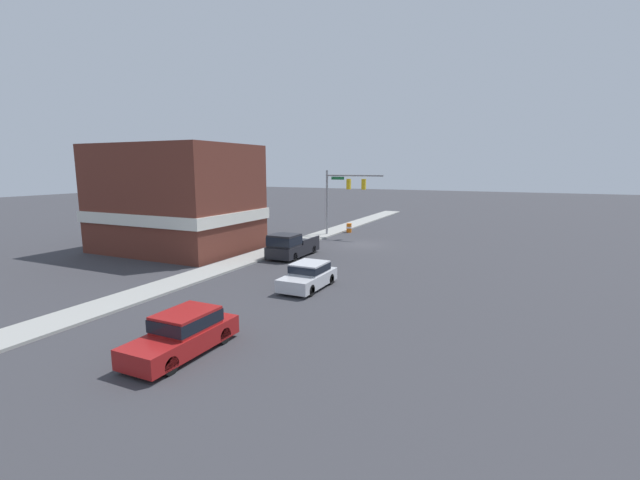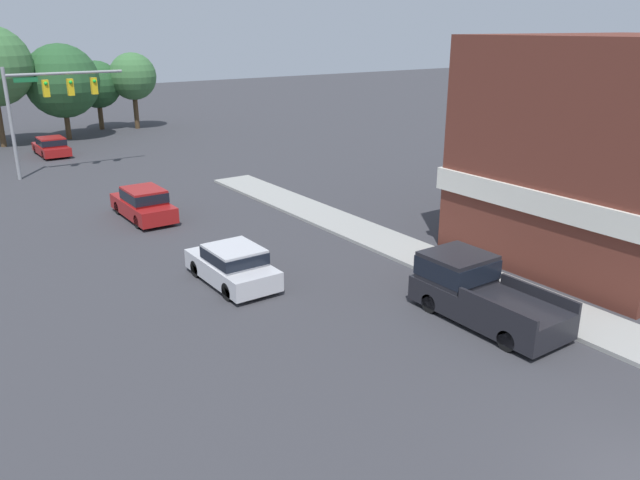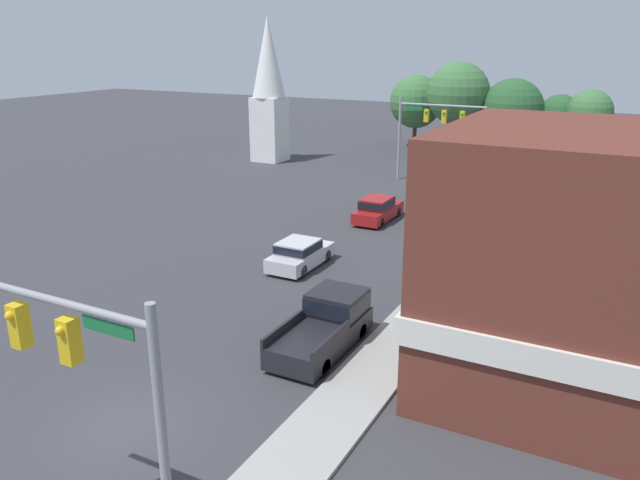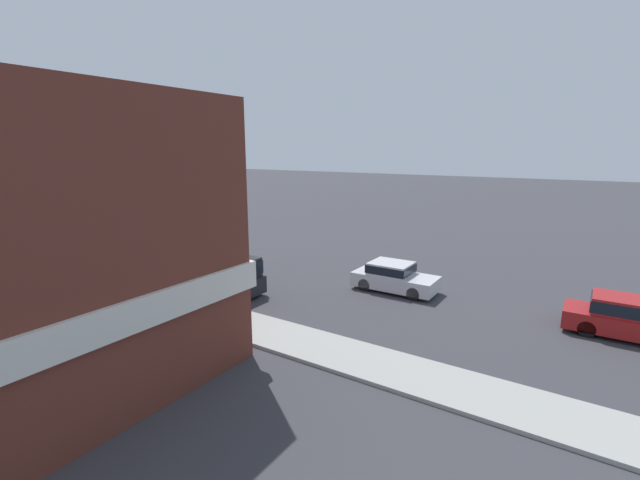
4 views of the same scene
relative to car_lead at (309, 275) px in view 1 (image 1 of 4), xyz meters
The scene contains 8 objects.
ground_plane 15.09m from the car_lead, 82.26° to the right, with size 200.00×200.00×0.00m, color #38383D.
sidewalk_curb 16.83m from the car_lead, 62.63° to the right, with size 2.40×60.00×0.14m.
near_signal_assembly 19.89m from the car_lead, 73.68° to the right, with size 6.12×0.49×6.74m.
car_lead is the anchor object (origin of this frame).
car_second_ahead 10.02m from the car_lead, 88.63° to the left, with size 1.83×4.72×1.60m.
pickup_truck_parked 8.86m from the car_lead, 53.59° to the right, with size 2.15×5.21×1.97m.
construction_barrel 22.26m from the car_lead, 74.55° to the right, with size 0.57×0.57×1.00m.
corner_brick_building 17.03m from the car_lead, 20.63° to the right, with size 12.62×9.39×8.88m.
Camera 1 is at (-13.10, 36.66, 6.99)m, focal length 24.00 mm.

